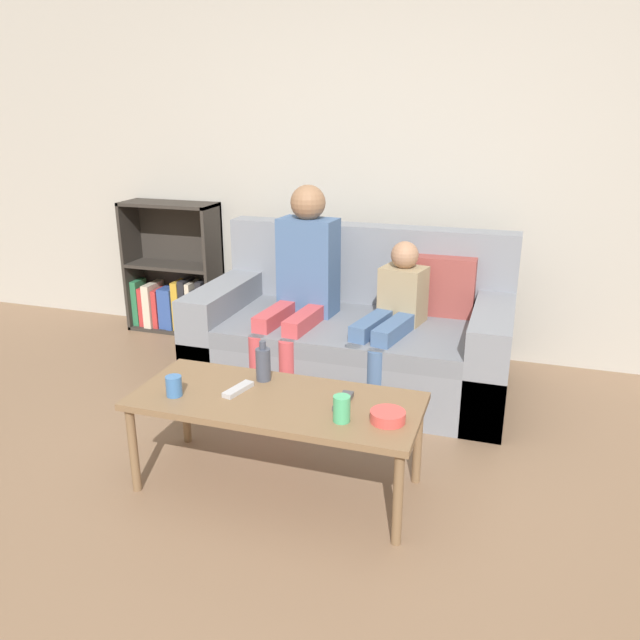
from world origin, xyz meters
The scene contains 13 objects.
ground_plane centered at (0.00, 0.00, 0.00)m, with size 22.00×22.00×0.00m, color #84664C.
wall_back centered at (0.00, 2.37, 1.30)m, with size 12.00×0.06×2.60m.
couch centered at (0.02, 1.68, 0.30)m, with size 1.86×0.97×0.93m.
bookshelf centered at (-1.54, 2.21, 0.36)m, with size 0.71×0.28×0.98m.
coffee_table centered at (-0.01, 0.46, 0.40)m, with size 1.26×0.54×0.44m.
person_adult centered at (-0.28, 1.58, 0.69)m, with size 0.37×0.68×1.21m.
person_child centered at (0.28, 1.52, 0.52)m, with size 0.36×0.69×0.91m.
cup_near centered at (0.32, 0.35, 0.49)m, with size 0.07×0.07×0.11m.
cup_far centered at (-0.44, 0.35, 0.49)m, with size 0.07×0.07×0.09m.
tv_remote_0 centered at (-0.19, 0.47, 0.45)m, with size 0.09×0.18×0.02m.
tv_remote_1 centered at (0.28, 0.50, 0.45)m, with size 0.05×0.17×0.02m.
snack_bowl centered at (0.50, 0.40, 0.46)m, with size 0.14×0.14×0.05m.
bottle centered at (-0.13, 0.62, 0.52)m, with size 0.07×0.07×0.19m.
Camera 1 is at (0.93, -1.82, 1.64)m, focal length 35.00 mm.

